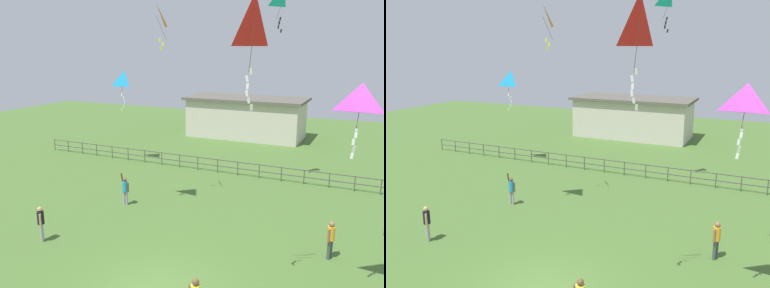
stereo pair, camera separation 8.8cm
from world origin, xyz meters
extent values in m
cylinder|color=#99999E|center=(-6.54, 1.18, 0.41)|extent=(0.14, 0.14, 0.82)
cylinder|color=#99999E|center=(-6.65, 1.30, 0.41)|extent=(0.14, 0.14, 0.82)
cylinder|color=black|center=(-6.59, 1.24, 1.11)|extent=(0.30, 0.30, 0.58)
sphere|color=tan|center=(-6.59, 1.24, 1.51)|extent=(0.22, 0.22, 0.22)
cylinder|color=tan|center=(-6.46, 1.09, 1.07)|extent=(0.09, 0.09, 0.55)
cylinder|color=tan|center=(-6.73, 1.39, 1.07)|extent=(0.09, 0.09, 0.55)
cylinder|color=#3F4C47|center=(5.14, 5.13, 0.41)|extent=(0.14, 0.14, 0.82)
cylinder|color=#3F4C47|center=(5.08, 4.98, 0.41)|extent=(0.14, 0.14, 0.82)
cylinder|color=orange|center=(5.11, 5.06, 1.11)|extent=(0.30, 0.30, 0.58)
sphere|color=#8C6647|center=(5.11, 5.06, 1.51)|extent=(0.22, 0.22, 0.22)
cylinder|color=#8C6647|center=(5.19, 5.24, 1.07)|extent=(0.09, 0.09, 0.55)
cylinder|color=#8C6647|center=(5.04, 4.87, 1.07)|extent=(0.09, 0.09, 0.55)
cylinder|color=#99999E|center=(-5.77, 6.37, 0.39)|extent=(0.13, 0.13, 0.78)
cylinder|color=#99999E|center=(-5.62, 6.39, 0.39)|extent=(0.13, 0.13, 0.78)
cylinder|color=#268CBF|center=(-5.69, 6.38, 1.05)|extent=(0.28, 0.28, 0.55)
sphere|color=brown|center=(-5.69, 6.38, 1.43)|extent=(0.21, 0.21, 0.21)
cylinder|color=brown|center=(-5.89, 6.40, 1.54)|extent=(0.11, 0.21, 0.53)
cylinder|color=brown|center=(-5.50, 6.41, 1.02)|extent=(0.09, 0.09, 0.52)
sphere|color=brown|center=(1.91, -0.99, 1.51)|extent=(0.22, 0.22, 0.22)
pyramid|color=#B22DB2|center=(5.87, 2.44, 6.85)|extent=(1.12, 0.61, 0.85)
cylinder|color=#4C381E|center=(5.84, 2.20, 6.43)|extent=(0.07, 0.50, 0.85)
cube|color=white|center=(5.82, 2.19, 5.99)|extent=(0.08, 0.02, 0.20)
cube|color=white|center=(5.82, 2.18, 5.77)|extent=(0.09, 0.04, 0.20)
cube|color=white|center=(5.76, 2.16, 5.55)|extent=(0.10, 0.03, 0.20)
cube|color=white|center=(5.80, 2.17, 5.33)|extent=(0.11, 0.05, 0.21)
cube|color=white|center=(5.76, 2.16, 5.11)|extent=(0.10, 0.04, 0.21)
pyramid|color=red|center=(2.88, 0.97, 9.13)|extent=(0.93, 0.83, 1.53)
cylinder|color=#4C381E|center=(2.76, 1.15, 8.37)|extent=(0.26, 0.37, 1.53)
cube|color=white|center=(2.76, 1.15, 7.66)|extent=(0.09, 0.04, 0.20)
cube|color=white|center=(2.66, 1.10, 7.44)|extent=(0.12, 0.01, 0.21)
cube|color=white|center=(2.68, 1.11, 7.22)|extent=(0.09, 0.02, 0.20)
cube|color=white|center=(2.66, 1.10, 7.00)|extent=(0.10, 0.01, 0.21)
cube|color=white|center=(2.72, 1.13, 6.78)|extent=(0.11, 0.03, 0.21)
cube|color=white|center=(2.81, 1.17, 6.56)|extent=(0.10, 0.05, 0.20)
pyramid|color=#198CD1|center=(-10.62, 13.85, 6.17)|extent=(1.24, 0.64, 1.13)
cylinder|color=#4C381E|center=(-10.65, 13.61, 5.61)|extent=(0.07, 0.51, 1.13)
cube|color=white|center=(-10.73, 13.56, 5.05)|extent=(0.09, 0.05, 0.20)
cube|color=white|center=(-10.60, 13.63, 4.83)|extent=(0.10, 0.03, 0.21)
cube|color=white|center=(-10.56, 13.65, 4.61)|extent=(0.09, 0.02, 0.20)
cube|color=white|center=(-10.57, 13.65, 4.39)|extent=(0.11, 0.05, 0.21)
cube|color=white|center=(-10.63, 13.62, 4.17)|extent=(0.11, 0.04, 0.21)
cube|color=white|center=(-10.74, 13.56, 3.95)|extent=(0.10, 0.04, 0.21)
pyramid|color=orange|center=(-4.24, 7.59, 9.91)|extent=(1.01, 1.16, 1.18)
cylinder|color=#4C381E|center=(-4.03, 7.73, 9.33)|extent=(0.44, 0.30, 1.18)
cube|color=yellow|center=(-4.11, 7.69, 8.76)|extent=(0.10, 0.02, 0.20)
cube|color=yellow|center=(-3.97, 7.76, 8.54)|extent=(0.10, 0.01, 0.21)
cube|color=yellow|center=(-4.06, 7.71, 8.32)|extent=(0.08, 0.04, 0.20)
cylinder|color=#4C381E|center=(0.79, 12.74, 10.55)|extent=(0.52, 0.36, 1.21)
cube|color=black|center=(0.81, 12.75, 9.95)|extent=(0.11, 0.02, 0.21)
cube|color=black|center=(0.77, 12.73, 9.73)|extent=(0.09, 0.03, 0.20)
cube|color=black|center=(0.73, 12.71, 9.51)|extent=(0.09, 0.03, 0.20)
cube|color=black|center=(0.88, 12.79, 9.29)|extent=(0.11, 0.04, 0.21)
cylinder|color=#4C4742|center=(-17.97, 14.00, 0.47)|extent=(0.06, 0.06, 0.95)
cylinder|color=#4C4742|center=(-16.52, 14.00, 0.47)|extent=(0.06, 0.06, 0.95)
cylinder|color=#4C4742|center=(-15.06, 14.00, 0.47)|extent=(0.06, 0.06, 0.95)
cylinder|color=#4C4742|center=(-13.63, 14.00, 0.47)|extent=(0.06, 0.06, 0.95)
cylinder|color=#4C4742|center=(-12.13, 14.00, 0.47)|extent=(0.06, 0.06, 0.95)
cylinder|color=#4C4742|center=(-10.66, 14.00, 0.47)|extent=(0.06, 0.06, 0.95)
cylinder|color=#4C4742|center=(-9.18, 14.00, 0.47)|extent=(0.06, 0.06, 0.95)
cylinder|color=#4C4742|center=(-7.72, 14.00, 0.47)|extent=(0.06, 0.06, 0.95)
cylinder|color=#4C4742|center=(-6.25, 14.00, 0.47)|extent=(0.06, 0.06, 0.95)
cylinder|color=#4C4742|center=(-4.83, 14.00, 0.47)|extent=(0.06, 0.06, 0.95)
cylinder|color=#4C4742|center=(-3.33, 14.00, 0.47)|extent=(0.06, 0.06, 0.95)
cylinder|color=#4C4742|center=(-1.88, 14.00, 0.47)|extent=(0.06, 0.06, 0.95)
cylinder|color=#4C4742|center=(-0.40, 14.00, 0.47)|extent=(0.06, 0.06, 0.95)
cylinder|color=#4C4742|center=(1.06, 14.00, 0.47)|extent=(0.06, 0.06, 0.95)
cylinder|color=#4C4742|center=(2.50, 14.00, 0.47)|extent=(0.06, 0.06, 0.95)
cylinder|color=#4C4742|center=(4.01, 14.00, 0.47)|extent=(0.06, 0.06, 0.95)
cylinder|color=#4C4742|center=(5.46, 14.00, 0.47)|extent=(0.06, 0.06, 0.95)
cylinder|color=#4C4742|center=(6.89, 14.00, 0.47)|extent=(0.06, 0.06, 0.95)
cube|color=#4C4742|center=(0.00, 14.00, 0.91)|extent=(36.00, 0.05, 0.05)
cube|color=#4C4742|center=(0.00, 14.00, 0.47)|extent=(36.00, 0.05, 0.05)
cube|color=beige|center=(-5.20, 26.00, 1.78)|extent=(10.60, 4.71, 3.56)
cube|color=#59544C|center=(-5.20, 26.00, 3.68)|extent=(11.20, 5.31, 0.24)
camera|label=1|loc=(6.42, -10.80, 8.33)|focal=37.78mm
camera|label=2|loc=(6.50, -10.76, 8.33)|focal=37.78mm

